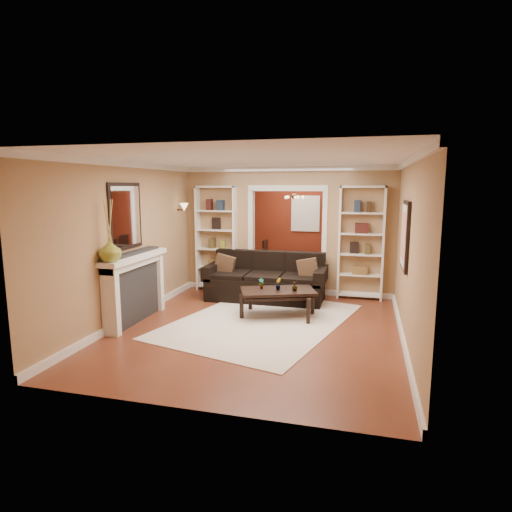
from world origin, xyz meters
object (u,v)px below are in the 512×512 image
(dining_table, at_px, (293,267))
(fireplace, at_px, (136,288))
(bookshelf_left, at_px, (217,239))
(coffee_table, at_px, (278,303))
(bookshelf_right, at_px, (361,243))
(sofa, at_px, (266,277))

(dining_table, bearing_deg, fireplace, 155.05)
(bookshelf_left, height_order, dining_table, bookshelf_left)
(fireplace, distance_m, dining_table, 4.68)
(coffee_table, xyz_separation_m, bookshelf_right, (1.37, 1.65, 0.91))
(bookshelf_right, height_order, fireplace, bookshelf_right)
(coffee_table, bearing_deg, bookshelf_right, 29.38)
(bookshelf_right, distance_m, dining_table, 2.54)
(bookshelf_left, bearing_deg, sofa, -24.88)
(bookshelf_right, relative_size, dining_table, 1.53)
(dining_table, bearing_deg, sofa, 175.53)
(sofa, relative_size, bookshelf_right, 1.06)
(sofa, xyz_separation_m, dining_table, (0.18, 2.28, -0.21))
(coffee_table, height_order, bookshelf_left, bookshelf_left)
(bookshelf_left, bearing_deg, bookshelf_right, 0.00)
(sofa, relative_size, coffee_table, 1.89)
(bookshelf_left, xyz_separation_m, bookshelf_right, (3.10, 0.00, 0.00))
(coffee_table, relative_size, bookshelf_left, 0.56)
(fireplace, bearing_deg, bookshelf_right, 34.80)
(bookshelf_right, bearing_deg, bookshelf_left, 180.00)
(sofa, height_order, bookshelf_right, bookshelf_right)
(fireplace, bearing_deg, coffee_table, 21.23)
(bookshelf_right, xyz_separation_m, fireplace, (-3.64, -2.53, -0.57))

